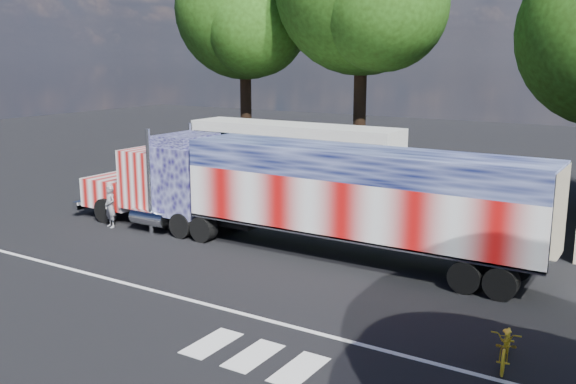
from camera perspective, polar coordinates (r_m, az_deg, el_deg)
The scene contains 7 objects.
ground at distance 20.64m, azimuth -4.47°, elevation -6.64°, with size 100.00×100.00×0.00m, color black.
lane_markings at distance 16.89m, azimuth -7.50°, elevation -11.06°, with size 30.00×2.67×0.01m.
semi_truck at distance 21.86m, azimuth 0.83°, elevation 0.01°, with size 18.62×2.94×3.97m.
coach_bus at distance 32.20m, azimuth 0.45°, elevation 3.28°, with size 11.20×2.61×3.26m.
woman at distance 25.95m, azimuth -15.54°, elevation -1.25°, with size 0.61×0.40×1.67m, color slate.
bicycle at distance 15.06m, azimuth 18.87°, elevation -12.71°, with size 0.61×1.75×0.92m, color gold.
tree_nw_a at distance 40.92m, azimuth -3.75°, elevation 15.82°, with size 8.97×8.54×13.64m.
Camera 1 is at (11.74, -15.64, 6.61)m, focal length 40.00 mm.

